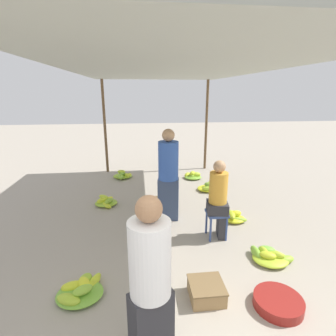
# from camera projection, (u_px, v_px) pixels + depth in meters

# --- Properties ---
(canopy_post_back_left) EXTENTS (0.08, 0.08, 2.77)m
(canopy_post_back_left) POSITION_uv_depth(u_px,v_px,m) (105.00, 127.00, 7.87)
(canopy_post_back_left) COLOR brown
(canopy_post_back_left) RESTS_ON ground
(canopy_post_back_right) EXTENTS (0.08, 0.08, 2.77)m
(canopy_post_back_right) POSITION_uv_depth(u_px,v_px,m) (206.00, 126.00, 8.20)
(canopy_post_back_right) COLOR brown
(canopy_post_back_right) RESTS_ON ground
(canopy_tarp) EXTENTS (3.52, 7.05, 0.04)m
(canopy_tarp) POSITION_uv_depth(u_px,v_px,m) (169.00, 69.00, 4.47)
(canopy_tarp) COLOR #9EA399
(canopy_tarp) RESTS_ON canopy_post_front_left
(vendor_foreground) EXTENTS (0.47, 0.47, 1.66)m
(vendor_foreground) POSITION_uv_depth(u_px,v_px,m) (150.00, 284.00, 2.20)
(vendor_foreground) COLOR #2D2D33
(vendor_foreground) RESTS_ON ground
(stool) EXTENTS (0.34, 0.34, 0.47)m
(stool) POSITION_uv_depth(u_px,v_px,m) (217.00, 217.00, 4.43)
(stool) COLOR #384C84
(stool) RESTS_ON ground
(vendor_seated) EXTENTS (0.39, 0.39, 1.37)m
(vendor_seated) POSITION_uv_depth(u_px,v_px,m) (219.00, 198.00, 4.34)
(vendor_seated) COLOR #2D2D33
(vendor_seated) RESTS_ON ground
(basin_black) EXTENTS (0.56, 0.56, 0.12)m
(basin_black) POSITION_uv_depth(u_px,v_px,m) (278.00, 303.00, 3.04)
(basin_black) COLOR maroon
(basin_black) RESTS_ON ground
(banana_pile_left_0) EXTENTS (0.56, 0.62, 0.20)m
(banana_pile_left_0) POSITION_uv_depth(u_px,v_px,m) (80.00, 290.00, 3.21)
(banana_pile_left_0) COLOR #BED02A
(banana_pile_left_0) RESTS_ON ground
(banana_pile_left_1) EXTENTS (0.55, 0.62, 0.24)m
(banana_pile_left_1) POSITION_uv_depth(u_px,v_px,m) (123.00, 175.00, 7.60)
(banana_pile_left_1) COLOR #CAD528
(banana_pile_left_1) RESTS_ON ground
(banana_pile_left_2) EXTENTS (0.49, 0.66, 0.19)m
(banana_pile_left_2) POSITION_uv_depth(u_px,v_px,m) (106.00, 202.00, 5.79)
(banana_pile_left_2) COLOR #8EBD33
(banana_pile_left_2) RESTS_ON ground
(banana_pile_right_0) EXTENTS (0.52, 0.50, 0.23)m
(banana_pile_right_0) POSITION_uv_depth(u_px,v_px,m) (192.00, 176.00, 7.54)
(banana_pile_right_0) COLOR yellow
(banana_pile_right_0) RESTS_ON ground
(banana_pile_right_1) EXTENTS (0.56, 0.53, 0.25)m
(banana_pile_right_1) POSITION_uv_depth(u_px,v_px,m) (209.00, 187.00, 6.63)
(banana_pile_right_1) COLOR #A3C52F
(banana_pile_right_1) RESTS_ON ground
(banana_pile_right_2) EXTENTS (0.61, 0.52, 0.17)m
(banana_pile_right_2) POSITION_uv_depth(u_px,v_px,m) (269.00, 256.00, 3.88)
(banana_pile_right_2) COLOR #ADCA2D
(banana_pile_right_2) RESTS_ON ground
(banana_pile_right_3) EXTENTS (0.55, 0.48, 0.21)m
(banana_pile_right_3) POSITION_uv_depth(u_px,v_px,m) (233.00, 217.00, 5.08)
(banana_pile_right_3) COLOR yellow
(banana_pile_right_3) RESTS_ON ground
(crate_near) EXTENTS (0.42, 0.42, 0.20)m
(crate_near) POSITION_uv_depth(u_px,v_px,m) (206.00, 291.00, 3.16)
(crate_near) COLOR #9E7A4C
(crate_near) RESTS_ON ground
(crate_mid) EXTENTS (0.49, 0.49, 0.16)m
(crate_mid) POSITION_uv_depth(u_px,v_px,m) (158.00, 203.00, 5.68)
(crate_mid) COLOR #9E7A4C
(crate_mid) RESTS_ON ground
(shopper_walking_mid) EXTENTS (0.44, 0.44, 1.78)m
(shopper_walking_mid) POSITION_uv_depth(u_px,v_px,m) (168.00, 174.00, 4.93)
(shopper_walking_mid) COLOR #384766
(shopper_walking_mid) RESTS_ON ground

